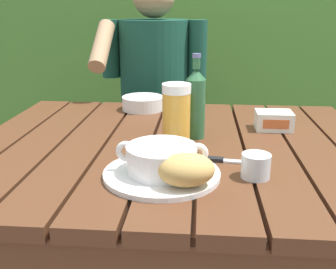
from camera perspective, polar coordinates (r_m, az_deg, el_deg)
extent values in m
cube|color=#512D1A|center=(1.31, -22.93, -1.20)|extent=(0.12, 0.96, 0.04)
cube|color=#512D1A|center=(1.25, -17.56, -1.41)|extent=(0.12, 0.96, 0.04)
cube|color=#512D1A|center=(1.21, -11.74, -1.62)|extent=(0.12, 0.96, 0.04)
cube|color=#512D1A|center=(1.18, -5.55, -1.82)|extent=(0.12, 0.96, 0.04)
cube|color=#512D1A|center=(1.16, 0.88, -2.01)|extent=(0.12, 0.96, 0.04)
cube|color=#512D1A|center=(1.16, 7.40, -2.18)|extent=(0.12, 0.96, 0.04)
cube|color=#512D1A|center=(1.18, 13.85, -2.32)|extent=(0.12, 0.96, 0.04)
cube|color=#512D1A|center=(1.21, 20.06, -2.43)|extent=(0.12, 0.96, 0.04)
cube|color=#512D1A|center=(0.79, -1.48, -17.42)|extent=(1.14, 0.03, 0.08)
cube|color=#512D1A|center=(1.61, 1.96, 1.57)|extent=(1.14, 0.03, 0.08)
cube|color=#512D1A|center=(1.82, -15.87, -7.45)|extent=(0.06, 0.06, 0.69)
cube|color=#512D1A|center=(1.78, 20.04, -8.56)|extent=(0.06, 0.06, 0.69)
cube|color=#467B2F|center=(2.96, 3.41, 13.50)|extent=(3.96, 0.60, 1.75)
cylinder|color=#4C3823|center=(3.38, -17.23, 9.58)|extent=(0.10, 0.10, 1.31)
cylinder|color=#4C3823|center=(3.11, 7.38, 16.39)|extent=(0.10, 0.10, 2.05)
cylinder|color=#512817|center=(1.96, 3.82, -8.94)|extent=(0.04, 0.04, 0.44)
cylinder|color=#512817|center=(2.01, -7.91, -8.44)|extent=(0.04, 0.04, 0.44)
cylinder|color=#512817|center=(2.33, 4.01, -4.43)|extent=(0.04, 0.04, 0.44)
cylinder|color=#512817|center=(2.37, -5.83, -4.11)|extent=(0.04, 0.04, 0.44)
cube|color=#512817|center=(2.07, -1.53, -0.53)|extent=(0.44, 0.44, 0.02)
cylinder|color=#512817|center=(2.19, 4.28, 7.32)|extent=(0.04, 0.04, 0.53)
cylinder|color=#512817|center=(2.23, -6.23, 7.45)|extent=(0.04, 0.04, 0.53)
cube|color=#512817|center=(2.22, -1.01, 5.41)|extent=(0.40, 0.02, 0.04)
cube|color=#512817|center=(2.19, -1.03, 8.77)|extent=(0.40, 0.02, 0.04)
cube|color=#512817|center=(2.18, -1.05, 12.19)|extent=(0.40, 0.02, 0.04)
cylinder|color=#164332|center=(1.88, 0.14, -10.03)|extent=(0.11, 0.11, 0.45)
cylinder|color=#164332|center=(1.86, 0.39, -0.79)|extent=(0.13, 0.40, 0.13)
cylinder|color=#164332|center=(1.90, -5.06, -9.79)|extent=(0.11, 0.11, 0.45)
cylinder|color=#164332|center=(1.88, -4.79, -0.65)|extent=(0.13, 0.40, 0.13)
cylinder|color=#164332|center=(1.89, -1.95, 8.00)|extent=(0.32, 0.32, 0.54)
cylinder|color=#164332|center=(1.84, 4.26, 12.04)|extent=(0.08, 0.08, 0.26)
cylinder|color=#164332|center=(1.89, -8.24, 12.06)|extent=(0.08, 0.08, 0.26)
cylinder|color=#9E7854|center=(1.73, -9.46, 12.46)|extent=(0.07, 0.25, 0.21)
cylinder|color=white|center=(0.93, -0.90, -5.63)|extent=(0.27, 0.27, 0.01)
cylinder|color=white|center=(0.92, -0.91, -3.49)|extent=(0.16, 0.16, 0.06)
cylinder|color=orange|center=(0.92, -0.92, -2.68)|extent=(0.15, 0.15, 0.01)
torus|color=white|center=(0.93, -6.00, -2.41)|extent=(0.05, 0.01, 0.05)
torus|color=white|center=(0.91, 4.26, -2.71)|extent=(0.05, 0.01, 0.05)
ellipsoid|color=tan|center=(0.85, 2.67, -5.08)|extent=(0.14, 0.12, 0.07)
cylinder|color=gold|center=(1.13, 1.20, 2.29)|extent=(0.08, 0.08, 0.15)
cylinder|color=white|center=(1.11, 1.22, 6.63)|extent=(0.08, 0.08, 0.03)
cylinder|color=#2A5B35|center=(1.18, 3.96, 3.68)|extent=(0.06, 0.06, 0.18)
cone|color=#2A5B35|center=(1.16, 4.07, 8.63)|extent=(0.06, 0.06, 0.03)
cylinder|color=#2A5B35|center=(1.16, 4.10, 10.15)|extent=(0.02, 0.02, 0.03)
cylinder|color=slate|center=(1.15, 4.13, 11.22)|extent=(0.02, 0.02, 0.01)
cylinder|color=silver|center=(0.94, 12.47, -4.41)|extent=(0.07, 0.07, 0.06)
cube|color=white|center=(1.32, 14.90, 1.96)|extent=(0.11, 0.09, 0.06)
cube|color=#D16232|center=(1.28, 15.23, 1.41)|extent=(0.08, 0.00, 0.03)
cube|color=silver|center=(1.03, 9.79, -3.86)|extent=(0.13, 0.03, 0.00)
cube|color=black|center=(1.03, 6.09, -3.51)|extent=(0.07, 0.03, 0.01)
cylinder|color=white|center=(1.52, -3.62, 4.51)|extent=(0.16, 0.16, 0.05)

